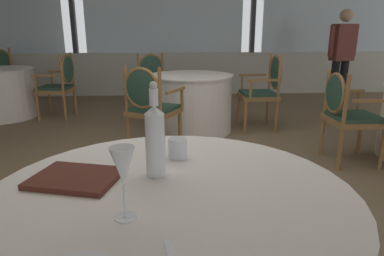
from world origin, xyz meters
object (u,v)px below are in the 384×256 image
(water_tumbler, at_px, (178,148))
(dining_chair_0_2, at_px, (155,80))
(diner_person_0, at_px, (342,53))
(menu_book, at_px, (76,178))
(dining_chair_2_2, at_px, (347,110))
(water_bottle, at_px, (155,138))
(dining_chair_0_0, at_px, (149,103))
(dining_chair_1_2, at_px, (61,81))
(dining_chair_0_1, at_px, (265,86))
(wine_glass, at_px, (123,168))

(water_tumbler, relative_size, dining_chair_0_2, 0.09)
(dining_chair_0_2, distance_m, diner_person_0, 3.16)
(menu_book, xyz_separation_m, dining_chair_0_2, (0.15, 3.95, -0.19))
(dining_chair_2_2, bearing_deg, water_bottle, -131.56)
(dining_chair_0_0, height_order, dining_chair_2_2, dining_chair_0_0)
(water_tumbler, distance_m, menu_book, 0.43)
(water_tumbler, xyz_separation_m, dining_chair_1_2, (-1.60, 3.71, -0.22))
(water_bottle, xyz_separation_m, dining_chair_0_0, (-0.14, 2.24, -0.33))
(water_bottle, bearing_deg, dining_chair_0_0, 93.54)
(dining_chair_0_0, xyz_separation_m, dining_chair_0_1, (1.45, 0.83, 0.03))
(water_tumbler, distance_m, dining_chair_0_0, 2.10)
(dining_chair_0_0, distance_m, dining_chair_0_1, 1.67)
(dining_chair_0_0, relative_size, dining_chair_0_2, 0.98)
(menu_book, distance_m, dining_chair_0_2, 3.95)
(menu_book, bearing_deg, water_tumbler, 44.41)
(water_bottle, relative_size, dining_chair_0_1, 0.36)
(dining_chair_0_2, bearing_deg, water_bottle, -27.84)
(dining_chair_1_2, relative_size, diner_person_0, 0.59)
(diner_person_0, bearing_deg, dining_chair_0_2, 86.80)
(dining_chair_0_2, height_order, diner_person_0, diner_person_0)
(dining_chair_2_2, bearing_deg, dining_chair_0_1, 111.83)
(dining_chair_0_0, bearing_deg, water_bottle, -146.30)
(dining_chair_0_2, relative_size, dining_chair_1_2, 1.00)
(water_bottle, distance_m, dining_chair_0_0, 2.27)
(diner_person_0, bearing_deg, water_bottle, 134.33)
(water_tumbler, distance_m, dining_chair_1_2, 4.05)
(wine_glass, distance_m, diner_person_0, 5.57)
(wine_glass, xyz_separation_m, dining_chair_1_2, (-1.44, 4.19, -0.33))
(water_bottle, bearing_deg, dining_chair_0_2, 92.00)
(dining_chair_0_1, height_order, diner_person_0, diner_person_0)
(wine_glass, relative_size, dining_chair_2_2, 0.24)
(dining_chair_1_2, bearing_deg, dining_chair_0_2, -172.13)
(water_bottle, bearing_deg, diner_person_0, 55.81)
(dining_chair_0_1, bearing_deg, dining_chair_2_2, 110.07)
(menu_book, height_order, dining_chair_2_2, dining_chair_2_2)
(menu_book, height_order, diner_person_0, diner_person_0)
(dining_chair_1_2, bearing_deg, menu_book, 114.11)
(menu_book, distance_m, diner_person_0, 5.47)
(dining_chair_0_0, distance_m, dining_chair_1_2, 2.14)
(menu_book, bearing_deg, dining_chair_1_2, 123.08)
(dining_chair_0_2, bearing_deg, dining_chair_1_2, -118.69)
(wine_glass, bearing_deg, menu_book, 127.75)
(water_tumbler, height_order, dining_chair_1_2, dining_chair_1_2)
(menu_book, height_order, dining_chair_1_2, dining_chair_1_2)
(dining_chair_0_1, bearing_deg, menu_book, 62.92)
(menu_book, xyz_separation_m, dining_chair_1_2, (-1.23, 3.92, -0.19))
(dining_chair_2_2, distance_m, diner_person_0, 2.82)
(menu_book, relative_size, dining_chair_0_2, 0.31)
(wine_glass, bearing_deg, dining_chair_0_1, 67.60)
(dining_chair_0_0, relative_size, diner_person_0, 0.58)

